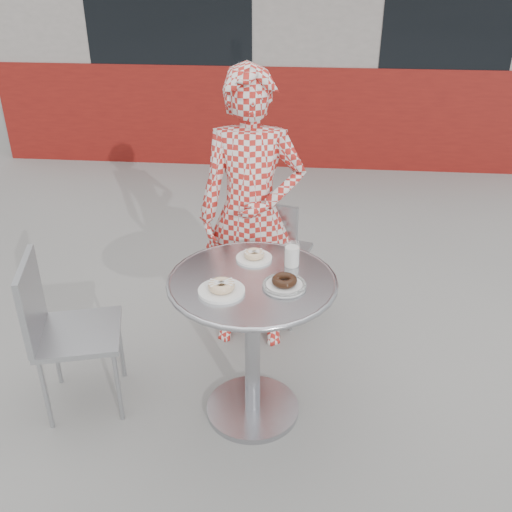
# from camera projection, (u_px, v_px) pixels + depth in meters

# --- Properties ---
(ground) EXTENTS (60.00, 60.00, 0.00)m
(ground) POSITION_uv_depth(u_px,v_px,m) (259.00, 411.00, 2.77)
(ground) COLOR gray
(ground) RESTS_ON ground
(bistro_table) EXTENTS (0.73, 0.73, 0.74)m
(bistro_table) POSITION_uv_depth(u_px,v_px,m) (252.00, 315.00, 2.51)
(bistro_table) COLOR silver
(bistro_table) RESTS_ON ground
(chair_far) EXTENTS (0.46, 0.46, 0.79)m
(chair_far) POSITION_uv_depth(u_px,v_px,m) (273.00, 278.00, 3.42)
(chair_far) COLOR #A3A6AB
(chair_far) RESTS_ON ground
(chair_left) EXTENTS (0.47, 0.46, 0.79)m
(chair_left) POSITION_uv_depth(u_px,v_px,m) (81.00, 361.00, 2.72)
(chair_left) COLOR #A3A6AB
(chair_left) RESTS_ON ground
(seated_person) EXTENTS (0.56, 0.37, 1.52)m
(seated_person) POSITION_uv_depth(u_px,v_px,m) (251.00, 215.00, 2.97)
(seated_person) COLOR red
(seated_person) RESTS_ON ground
(plate_far) EXTENTS (0.16, 0.16, 0.04)m
(plate_far) POSITION_uv_depth(u_px,v_px,m) (254.00, 256.00, 2.58)
(plate_far) COLOR white
(plate_far) RESTS_ON bistro_table
(plate_near) EXTENTS (0.19, 0.19, 0.05)m
(plate_near) POSITION_uv_depth(u_px,v_px,m) (221.00, 288.00, 2.32)
(plate_near) COLOR white
(plate_near) RESTS_ON bistro_table
(plate_checker) EXTENTS (0.18, 0.18, 0.05)m
(plate_checker) POSITION_uv_depth(u_px,v_px,m) (284.00, 283.00, 2.37)
(plate_checker) COLOR white
(plate_checker) RESTS_ON bistro_table
(milk_cup) EXTENTS (0.07, 0.07, 0.11)m
(milk_cup) POSITION_uv_depth(u_px,v_px,m) (292.00, 255.00, 2.51)
(milk_cup) COLOR white
(milk_cup) RESTS_ON bistro_table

